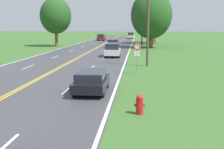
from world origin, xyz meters
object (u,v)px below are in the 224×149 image
object	(u,v)px
tree_left_verge	(56,16)
tree_right_cluster	(151,15)
tree_mid_treeline	(155,13)
car_black_hatchback_approaching	(92,81)
car_silver_van_mid_near	(113,50)
tree_far_back	(154,13)
car_champagne_suv_distant	(131,35)
car_dark_grey_sedan_mid_far	(113,43)
car_maroon_suv_receding	(101,37)
traffic_sign	(137,51)
fire_hydrant	(140,104)

from	to	relation	value
tree_left_verge	tree_right_cluster	xyz separation A→B (m)	(17.97, -2.16, 0.00)
tree_left_verge	tree_mid_treeline	distance (m)	23.28
car_black_hatchback_approaching	car_silver_van_mid_near	distance (m)	19.79
tree_far_back	car_champagne_suv_distant	size ratio (longest dim) A/B	2.13
tree_mid_treeline	tree_right_cluster	distance (m)	14.98
tree_left_verge	car_black_hatchback_approaching	xyz separation A→B (m)	(12.96, -36.90, -5.12)
tree_far_back	car_dark_grey_sedan_mid_far	bearing A→B (deg)	-129.54
car_maroon_suv_receding	tree_far_back	bearing A→B (deg)	-137.42
tree_far_back	car_silver_van_mid_near	world-z (taller)	tree_far_back
tree_mid_treeline	car_maroon_suv_receding	xyz separation A→B (m)	(-13.66, 9.75, -5.88)
tree_mid_treeline	tree_left_verge	bearing A→B (deg)	-146.89
car_dark_grey_sedan_mid_far	car_silver_van_mid_near	bearing A→B (deg)	7.42
car_champagne_suv_distant	tree_mid_treeline	bearing A→B (deg)	15.27
tree_left_verge	car_silver_van_mid_near	distance (m)	21.73
tree_right_cluster	tree_far_back	distance (m)	9.45
car_black_hatchback_approaching	car_champagne_suv_distant	world-z (taller)	car_champagne_suv_distant
tree_right_cluster	tree_mid_treeline	bearing A→B (deg)	84.21
car_black_hatchback_approaching	car_silver_van_mid_near	world-z (taller)	car_silver_van_mid_near
tree_far_back	car_champagne_suv_distant	distance (m)	28.97
tree_right_cluster	car_silver_van_mid_near	xyz separation A→B (m)	(-5.52, -14.96, -4.91)
car_black_hatchback_approaching	car_maroon_suv_receding	world-z (taller)	car_maroon_suv_receding
traffic_sign	car_dark_grey_sedan_mid_far	distance (m)	28.81
tree_right_cluster	car_black_hatchback_approaching	bearing A→B (deg)	-98.21
tree_far_back	tree_right_cluster	bearing A→B (deg)	-95.31
traffic_sign	car_dark_grey_sedan_mid_far	xyz separation A→B (m)	(-4.48, 28.43, -1.19)
fire_hydrant	car_silver_van_mid_near	size ratio (longest dim) A/B	0.20
tree_far_back	car_silver_van_mid_near	xyz separation A→B (m)	(-6.39, -24.33, -5.66)
fire_hydrant	tree_mid_treeline	world-z (taller)	tree_mid_treeline
traffic_sign	car_champagne_suv_distant	distance (m)	65.69
traffic_sign	car_champagne_suv_distant	xyz separation A→B (m)	(-2.23, 65.64, -0.95)
fire_hydrant	tree_right_cluster	xyz separation A→B (m)	(2.16, 38.78, 5.36)
fire_hydrant	car_silver_van_mid_near	distance (m)	24.07
car_black_hatchback_approaching	car_maroon_suv_receding	xyz separation A→B (m)	(-7.14, 59.36, 0.22)
car_dark_grey_sedan_mid_far	tree_far_back	bearing A→B (deg)	142.99
car_black_hatchback_approaching	car_champagne_suv_distant	size ratio (longest dim) A/B	0.89
tree_left_verge	car_silver_van_mid_near	size ratio (longest dim) A/B	2.02
fire_hydrant	tree_right_cluster	distance (m)	39.21
car_black_hatchback_approaching	car_maroon_suv_receding	distance (m)	59.78
tree_left_verge	tree_right_cluster	size ratio (longest dim) A/B	0.92
traffic_sign	car_black_hatchback_approaching	bearing A→B (deg)	-112.78
fire_hydrant	car_dark_grey_sedan_mid_far	world-z (taller)	car_dark_grey_sedan_mid_far
tree_far_back	car_maroon_suv_receding	size ratio (longest dim) A/B	2.16
fire_hydrant	car_dark_grey_sedan_mid_far	bearing A→B (deg)	96.82
traffic_sign	car_champagne_suv_distant	size ratio (longest dim) A/B	0.58
tree_right_cluster	car_dark_grey_sedan_mid_far	xyz separation A→B (m)	(-6.81, 0.08, -5.05)
tree_mid_treeline	car_black_hatchback_approaching	world-z (taller)	tree_mid_treeline
fire_hydrant	car_champagne_suv_distant	xyz separation A→B (m)	(-2.39, 76.07, 0.55)
car_dark_grey_sedan_mid_far	traffic_sign	bearing A→B (deg)	11.48
traffic_sign	tree_left_verge	distance (m)	34.51
car_dark_grey_sedan_mid_far	tree_right_cluster	bearing A→B (deg)	91.89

